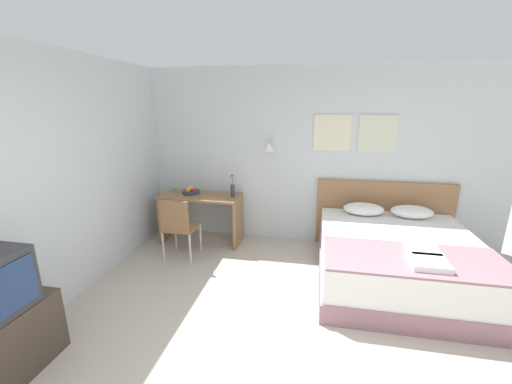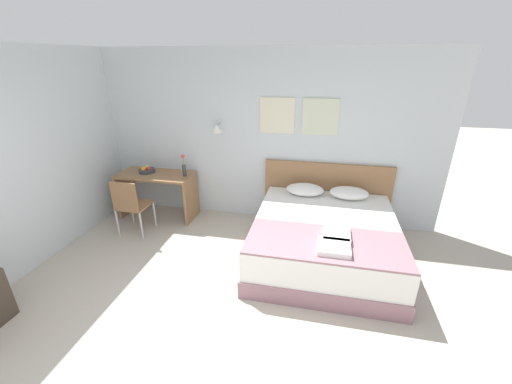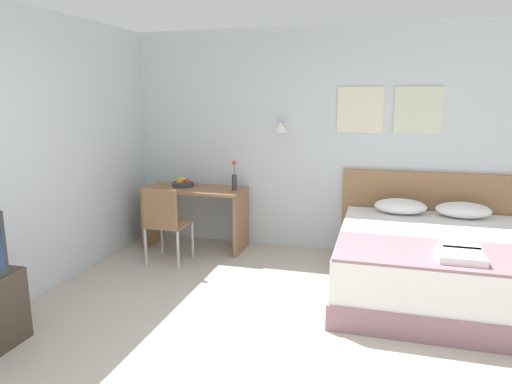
% 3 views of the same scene
% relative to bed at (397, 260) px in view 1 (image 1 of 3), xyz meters
% --- Properties ---
extents(wall_back, '(5.69, 0.31, 2.65)m').
position_rel_bed_xyz_m(wall_back, '(-1.16, 1.08, 1.04)').
color(wall_back, silver).
rests_on(wall_back, ground_plane).
extents(bed, '(1.82, 1.99, 0.58)m').
position_rel_bed_xyz_m(bed, '(0.00, 0.00, 0.00)').
color(bed, gray).
rests_on(bed, ground_plane).
extents(headboard, '(1.94, 0.06, 1.02)m').
position_rel_bed_xyz_m(headboard, '(0.00, 1.02, 0.22)').
color(headboard, '#8E6642').
rests_on(headboard, ground_plane).
extents(pillow_left, '(0.56, 0.36, 0.16)m').
position_rel_bed_xyz_m(pillow_left, '(-0.32, 0.76, 0.38)').
color(pillow_left, white).
rests_on(pillow_left, bed).
extents(pillow_right, '(0.56, 0.36, 0.16)m').
position_rel_bed_xyz_m(pillow_right, '(0.32, 0.76, 0.38)').
color(pillow_right, white).
rests_on(pillow_right, bed).
extents(throw_blanket, '(1.77, 0.79, 0.02)m').
position_rel_bed_xyz_m(throw_blanket, '(0.00, -0.58, 0.31)').
color(throw_blanket, gray).
rests_on(throw_blanket, bed).
extents(folded_towel_near_foot, '(0.30, 0.35, 0.06)m').
position_rel_bed_xyz_m(folded_towel_near_foot, '(0.12, -0.44, 0.35)').
color(folded_towel_near_foot, white).
rests_on(folded_towel_near_foot, throw_blanket).
extents(folded_towel_mid_bed, '(0.34, 0.32, 0.06)m').
position_rel_bed_xyz_m(folded_towel_mid_bed, '(0.08, -0.71, 0.35)').
color(folded_towel_mid_bed, white).
rests_on(folded_towel_mid_bed, throw_blanket).
extents(desk, '(1.22, 0.57, 0.76)m').
position_rel_bed_xyz_m(desk, '(-2.74, 0.69, 0.24)').
color(desk, '#8E6642').
rests_on(desk, ground_plane).
extents(desk_chair, '(0.43, 0.43, 0.88)m').
position_rel_bed_xyz_m(desk_chair, '(-2.83, 0.05, 0.23)').
color(desk_chair, '#8E6642').
rests_on(desk_chair, ground_plane).
extents(fruit_bowl, '(0.27, 0.27, 0.12)m').
position_rel_bed_xyz_m(fruit_bowl, '(-2.91, 0.73, 0.51)').
color(fruit_bowl, '#333842').
rests_on(fruit_bowl, desk).
extents(flower_vase, '(0.06, 0.06, 0.35)m').
position_rel_bed_xyz_m(flower_vase, '(-2.22, 0.70, 0.61)').
color(flower_vase, '#333338').
rests_on(flower_vase, desk).
extents(tv_stand, '(0.46, 0.72, 0.57)m').
position_rel_bed_xyz_m(tv_stand, '(-3.36, -2.03, -0.00)').
color(tv_stand, '#3D3328').
rests_on(tv_stand, ground_plane).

